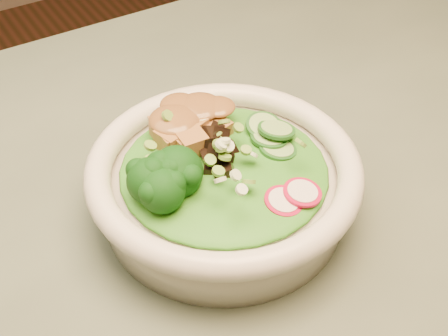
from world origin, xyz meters
TOP-DOWN VIEW (x-y plane):
  - dining_table at (0.00, 0.00)m, footprint 1.20×0.80m
  - salad_bowl at (0.01, 0.03)m, footprint 0.23×0.23m
  - lettuce_bed at (0.01, 0.03)m, footprint 0.18×0.18m
  - broccoli_florets at (-0.04, 0.02)m, footprint 0.08×0.07m
  - radish_slices at (0.02, -0.03)m, footprint 0.10×0.05m
  - cucumber_slices at (0.07, 0.03)m, footprint 0.07×0.07m
  - mushroom_heap at (0.01, 0.04)m, footprint 0.07×0.07m
  - tofu_cubes at (0.01, 0.08)m, footprint 0.09×0.07m
  - peanut_sauce at (0.01, 0.08)m, footprint 0.06×0.05m
  - scallion_garnish at (0.01, 0.03)m, footprint 0.17×0.17m

SIDE VIEW (x-z plane):
  - dining_table at x=0.00m, z-range 0.26..1.01m
  - salad_bowl at x=0.01m, z-range 0.75..0.82m
  - lettuce_bed at x=0.01m, z-range 0.79..0.81m
  - radish_slices at x=0.02m, z-range 0.80..0.81m
  - cucumber_slices at x=0.07m, z-range 0.80..0.83m
  - tofu_cubes at x=0.01m, z-range 0.80..0.83m
  - mushroom_heap at x=0.01m, z-range 0.80..0.83m
  - broccoli_florets at x=-0.04m, z-range 0.80..0.83m
  - scallion_garnish at x=0.01m, z-range 0.81..0.83m
  - peanut_sauce at x=0.01m, z-range 0.82..0.83m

